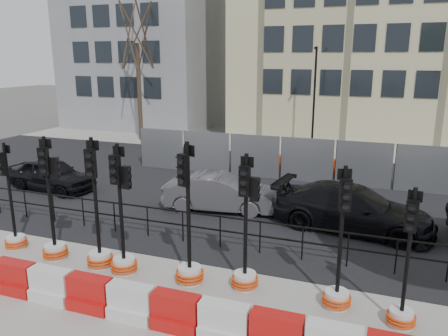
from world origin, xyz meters
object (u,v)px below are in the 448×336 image
at_px(traffic_signal_h, 403,299).
at_px(car_a, 51,175).
at_px(traffic_signal_d, 123,244).
at_px(car_c, 353,208).
at_px(traffic_signal_a, 14,228).

xyz_separation_m(traffic_signal_h, car_a, (-13.53, 5.31, 0.04)).
bearing_deg(traffic_signal_d, car_c, 43.32).
distance_m(traffic_signal_a, car_c, 10.33).
distance_m(traffic_signal_d, car_a, 8.65).
relative_size(traffic_signal_a, car_c, 0.60).
distance_m(car_a, car_c, 12.17).
relative_size(traffic_signal_a, traffic_signal_h, 1.05).
height_order(car_a, car_c, car_c).
bearing_deg(traffic_signal_h, traffic_signal_a, -168.20).
height_order(traffic_signal_a, car_a, traffic_signal_a).
xyz_separation_m(traffic_signal_a, traffic_signal_d, (3.82, -0.22, 0.16)).
bearing_deg(car_a, traffic_signal_a, -142.55).
height_order(traffic_signal_d, traffic_signal_h, traffic_signal_d).
bearing_deg(car_a, car_c, -84.65).
distance_m(traffic_signal_a, traffic_signal_d, 3.83).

